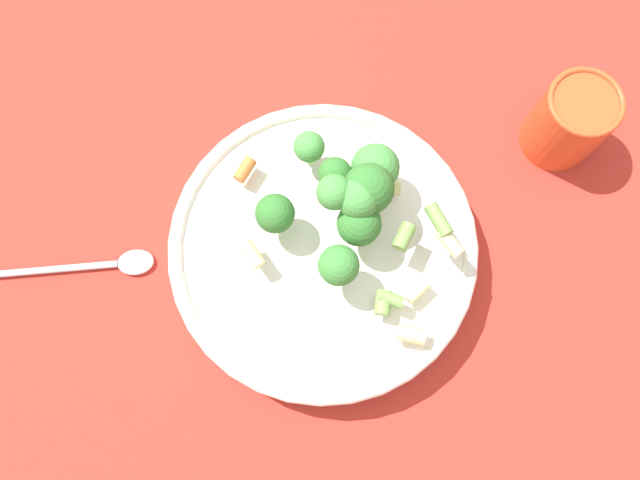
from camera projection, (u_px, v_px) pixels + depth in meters
name	position (u px, v px, depth m)	size (l,w,h in m)	color
ground_plane	(320.00, 257.00, 0.62)	(3.00, 3.00, 0.00)	#B72D23
bowl	(320.00, 250.00, 0.60)	(0.29, 0.29, 0.05)	silver
pasta_salad	(347.00, 202.00, 0.54)	(0.19, 0.21, 0.07)	#8CB766
cup	(567.00, 121.00, 0.61)	(0.07, 0.07, 0.09)	#CC4C23
spoon	(87.00, 266.00, 0.62)	(0.04, 0.20, 0.01)	silver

